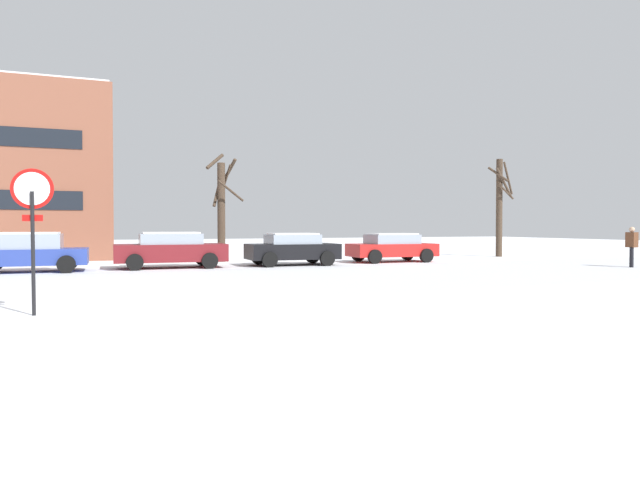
% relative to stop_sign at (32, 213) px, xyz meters
% --- Properties ---
extents(ground_plane, '(120.00, 120.00, 0.00)m').
position_rel_stop_sign_xyz_m(ground_plane, '(0.70, 1.72, -1.95)').
color(ground_plane, white).
extents(road_surface, '(80.00, 9.66, 0.00)m').
position_rel_stop_sign_xyz_m(road_surface, '(0.70, 5.55, -1.95)').
color(road_surface, silver).
rests_on(road_surface, ground).
extents(stop_sign, '(0.76, 0.20, 2.78)m').
position_rel_stop_sign_xyz_m(stop_sign, '(0.00, 0.00, 0.00)').
color(stop_sign, black).
rests_on(stop_sign, ground).
extents(parked_car_blue, '(4.07, 2.17, 1.47)m').
position_rel_stop_sign_xyz_m(parked_car_blue, '(-1.00, 11.48, -1.21)').
color(parked_car_blue, '#283D93').
rests_on(parked_car_blue, ground).
extents(parked_car_maroon, '(4.42, 2.28, 1.45)m').
position_rel_stop_sign_xyz_m(parked_car_maroon, '(4.09, 11.68, -1.20)').
color(parked_car_maroon, maroon).
rests_on(parked_car_maroon, ground).
extents(parked_car_black, '(3.93, 2.23, 1.38)m').
position_rel_stop_sign_xyz_m(parked_car_black, '(9.17, 11.37, -1.23)').
color(parked_car_black, black).
rests_on(parked_car_black, ground).
extents(parked_car_red, '(4.12, 2.17, 1.35)m').
position_rel_stop_sign_xyz_m(parked_car_red, '(14.26, 11.72, -1.25)').
color(parked_car_red, red).
rests_on(parked_car_red, ground).
extents(pedestrian_crossing, '(0.34, 0.41, 1.66)m').
position_rel_stop_sign_xyz_m(pedestrian_crossing, '(21.67, 4.97, -0.99)').
color(pedestrian_crossing, black).
rests_on(pedestrian_crossing, ground).
extents(tree_far_right, '(1.52, 0.96, 5.36)m').
position_rel_stop_sign_xyz_m(tree_far_right, '(22.03, 13.55, 0.91)').
color(tree_far_right, '#423326').
rests_on(tree_far_right, ground).
extents(tree_far_mid, '(1.71, 1.73, 5.19)m').
position_rel_stop_sign_xyz_m(tree_far_mid, '(6.89, 14.93, 0.65)').
color(tree_far_mid, '#423326').
rests_on(tree_far_mid, ground).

